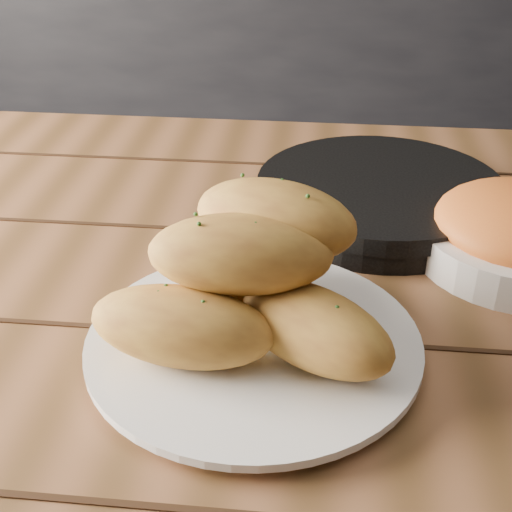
{
  "coord_description": "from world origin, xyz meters",
  "views": [
    {
      "loc": [
        -0.32,
        -0.54,
        1.15
      ],
      "look_at": [
        -0.38,
        -0.01,
        0.84
      ],
      "focal_mm": 50.0,
      "sensor_mm": 36.0,
      "label": 1
    }
  ],
  "objects": [
    {
      "name": "bread_rolls",
      "position": [
        -0.38,
        -0.03,
        0.83
      ],
      "size": [
        0.27,
        0.23,
        0.14
      ],
      "color": "gold",
      "rests_on": "plate"
    },
    {
      "name": "plate",
      "position": [
        -0.38,
        -0.03,
        0.76
      ],
      "size": [
        0.3,
        0.3,
        0.02
      ],
      "color": "white",
      "rests_on": "table"
    },
    {
      "name": "skillet",
      "position": [
        -0.25,
        0.25,
        0.77
      ],
      "size": [
        0.43,
        0.3,
        0.05
      ],
      "color": "black",
      "rests_on": "table"
    },
    {
      "name": "table",
      "position": [
        -0.29,
        0.09,
        0.65
      ],
      "size": [
        1.39,
        0.95,
        0.75
      ],
      "color": "brown",
      "rests_on": "ground"
    },
    {
      "name": "counter",
      "position": [
        0.0,
        1.7,
        0.45
      ],
      "size": [
        2.8,
        0.6,
        0.9
      ],
      "primitive_type": "cube",
      "color": "black",
      "rests_on": "ground"
    }
  ]
}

